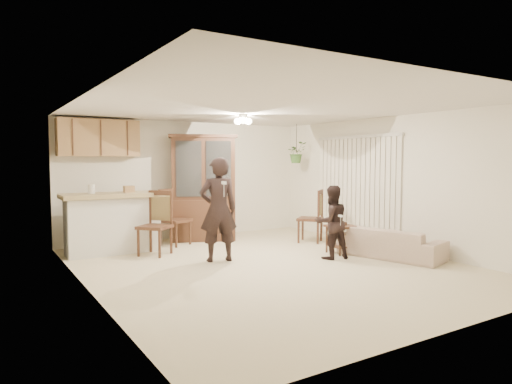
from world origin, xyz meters
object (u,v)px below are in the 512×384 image
side_table (341,239)px  chair_bar (175,229)px  adult (218,207)px  chair_hutch_left (155,237)px  chair_hutch_right (310,227)px  child (332,219)px  china_hutch (203,188)px  sofa (391,236)px

side_table → chair_bar: (-2.24, 2.33, 0.05)m
adult → chair_bar: size_ratio=1.63×
adult → chair_hutch_left: size_ratio=1.59×
chair_hutch_right → chair_hutch_left: bearing=-48.1°
child → china_hutch: 3.03m
adult → chair_bar: (-0.06, 1.74, -0.59)m
adult → side_table: (2.17, -0.60, -0.64)m
sofa → china_hutch: china_hutch is taller
chair_bar → chair_hutch_left: chair_hutch_left is taller
child → chair_hutch_left: (-2.45, 1.87, -0.36)m
sofa → child: child is taller
china_hutch → chair_bar: (-0.71, -0.21, -0.77)m
adult → chair_hutch_left: adult is taller
side_table → chair_bar: chair_bar is taller
sofa → chair_bar: (-2.71, 3.06, -0.05)m
chair_bar → chair_hutch_left: (-0.67, -0.71, 0.01)m
child → china_hutch: size_ratio=0.61×
side_table → china_hutch: bearing=121.0°
chair_hutch_left → chair_hutch_right: (3.14, -0.43, -0.02)m
side_table → chair_hutch_left: 3.33m
china_hutch → side_table: size_ratio=3.91×
adult → side_table: size_ratio=3.19×
chair_hutch_left → chair_bar: bearing=96.1°
child → side_table: child is taller
child → chair_bar: bearing=-44.3°
china_hutch → side_table: 3.08m
sofa → chair_hutch_left: bearing=39.4°
adult → chair_hutch_left: bearing=-40.4°
adult → side_table: 2.34m
adult → chair_hutch_right: 2.55m
child → chair_hutch_left: size_ratio=1.19×
child → side_table: bearing=-139.8°
child → chair_bar: child is taller
adult → chair_hutch_left: (-0.73, 1.02, -0.58)m
child → chair_hutch_right: size_ratio=1.26×
side_table → chair_bar: bearing=133.8°
china_hutch → chair_hutch_left: china_hutch is taller
child → chair_bar: 3.16m
sofa → china_hutch: 3.90m
child → chair_hutch_right: child is taller
china_hutch → chair_bar: size_ratio=1.99×
sofa → chair_hutch_left: 4.12m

